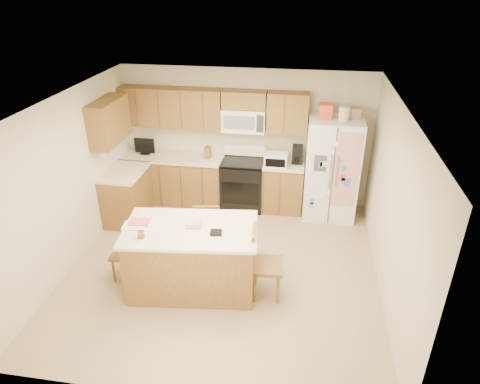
% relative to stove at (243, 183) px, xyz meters
% --- Properties ---
extents(ground, '(4.50, 4.50, 0.00)m').
position_rel_stove_xyz_m(ground, '(0.00, -1.94, -0.47)').
color(ground, tan).
rests_on(ground, ground).
extents(room_shell, '(4.60, 4.60, 2.52)m').
position_rel_stove_xyz_m(room_shell, '(0.00, -1.94, 0.97)').
color(room_shell, beige).
rests_on(room_shell, ground).
extents(cabinetry, '(3.36, 1.56, 2.15)m').
position_rel_stove_xyz_m(cabinetry, '(-0.98, -0.15, 0.44)').
color(cabinetry, olive).
rests_on(cabinetry, ground).
extents(stove, '(0.76, 0.65, 1.13)m').
position_rel_stove_xyz_m(stove, '(0.00, 0.00, 0.00)').
color(stove, black).
rests_on(stove, ground).
extents(refrigerator, '(0.90, 0.79, 2.04)m').
position_rel_stove_xyz_m(refrigerator, '(1.57, -0.06, 0.45)').
color(refrigerator, white).
rests_on(refrigerator, ground).
extents(island, '(1.85, 1.20, 1.05)m').
position_rel_stove_xyz_m(island, '(-0.34, -2.41, 0.01)').
color(island, olive).
rests_on(island, ground).
extents(windsor_chair_left, '(0.36, 0.38, 0.87)m').
position_rel_stove_xyz_m(windsor_chair_left, '(-1.31, -2.36, -0.06)').
color(windsor_chair_left, olive).
rests_on(windsor_chair_left, ground).
extents(windsor_chair_back, '(0.47, 0.45, 0.93)m').
position_rel_stove_xyz_m(windsor_chair_back, '(-0.31, -1.63, -0.03)').
color(windsor_chair_back, olive).
rests_on(windsor_chair_back, ground).
extents(windsor_chair_right, '(0.45, 0.47, 1.03)m').
position_rel_stove_xyz_m(windsor_chair_right, '(0.66, -2.42, 0.01)').
color(windsor_chair_right, olive).
rests_on(windsor_chair_right, ground).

